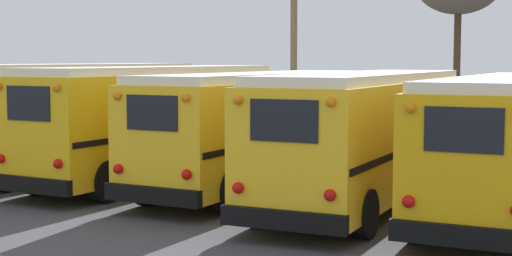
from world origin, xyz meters
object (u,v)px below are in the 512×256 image
Objects in this scene: school_bus_0 at (72,113)px; utility_pole at (294,26)px; school_bus_2 at (261,125)px; school_bus_1 at (156,118)px; school_bus_4 at (510,139)px; school_bus_3 at (368,132)px.

utility_pole is at bearing 80.06° from school_bus_0.
school_bus_2 is at bearing -69.87° from utility_pole.
school_bus_0 is at bearing 175.63° from school_bus_1.
school_bus_1 reaches higher than school_bus_2.
school_bus_4 is at bearing -3.68° from school_bus_0.
school_bus_0 is 1.01× the size of school_bus_3.
school_bus_1 is 9.66m from school_bus_4.
school_bus_3 is (9.65, -0.95, -0.10)m from school_bus_0.
school_bus_4 is at bearing 2.12° from school_bus_3.
school_bus_0 is 1.03× the size of school_bus_1.
utility_pole is (-7.59, 12.72, 3.10)m from school_bus_3.
school_bus_1 is at bearing 173.79° from school_bus_3.
school_bus_4 is at bearing -49.40° from utility_pole.
school_bus_0 is 1.01× the size of school_bus_4.
school_bus_3 is (6.43, -0.70, -0.06)m from school_bus_1.
school_bus_3 is 15.13m from utility_pole.
school_bus_4 is at bearing -6.06° from school_bus_2.
school_bus_1 is (3.22, -0.25, -0.03)m from school_bus_0.
school_bus_3 reaches higher than school_bus_4.
school_bus_4 is (6.43, -0.68, -0.02)m from school_bus_2.
utility_pole is (-4.37, 11.92, 3.10)m from school_bus_2.
school_bus_3 is 3.22m from school_bus_4.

